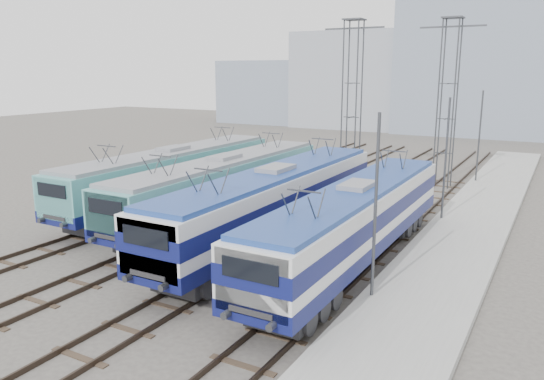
{
  "coord_description": "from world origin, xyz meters",
  "views": [
    {
      "loc": [
        14.28,
        -15.71,
        8.37
      ],
      "look_at": [
        1.59,
        7.0,
        2.52
      ],
      "focal_mm": 35.0,
      "sensor_mm": 36.0,
      "label": 1
    }
  ],
  "objects": [
    {
      "name": "catenary_tower_east",
      "position": [
        6.5,
        24.0,
        6.64
      ],
      "size": [
        4.5,
        1.2,
        12.0
      ],
      "color": "#3F4247",
      "rests_on": "ground"
    },
    {
      "name": "building_far_west",
      "position": [
        -30.0,
        62.0,
        5.0
      ],
      "size": [
        14.0,
        10.0,
        10.0
      ],
      "primitive_type": "cube",
      "color": "#818EA1",
      "rests_on": "ground"
    },
    {
      "name": "mast_front",
      "position": [
        8.6,
        2.0,
        3.5
      ],
      "size": [
        0.12,
        0.12,
        7.0
      ],
      "primitive_type": "cylinder",
      "color": "#3F4247",
      "rests_on": "ground"
    },
    {
      "name": "building_center",
      "position": [
        4.0,
        62.0,
        9.0
      ],
      "size": [
        22.0,
        14.0,
        18.0
      ],
      "primitive_type": "cube",
      "color": "#818EA1",
      "rests_on": "ground"
    },
    {
      "name": "locomotive_center_left",
      "position": [
        -2.25,
        8.2,
        2.2
      ],
      "size": [
        2.8,
        17.66,
        3.32
      ],
      "color": "#0F1453",
      "rests_on": "ground"
    },
    {
      "name": "locomotive_far_left",
      "position": [
        -6.75,
        9.24,
        2.22
      ],
      "size": [
        2.82,
        17.83,
        3.36
      ],
      "color": "#0F1453",
      "rests_on": "ground"
    },
    {
      "name": "catenary_tower_west",
      "position": [
        0.0,
        22.0,
        6.64
      ],
      "size": [
        4.5,
        1.2,
        12.0
      ],
      "color": "#3F4247",
      "rests_on": "ground"
    },
    {
      "name": "locomotive_far_right",
      "position": [
        6.75,
        5.01,
        2.23
      ],
      "size": [
        2.76,
        17.42,
        3.27
      ],
      "color": "#0F1453",
      "rests_on": "ground"
    },
    {
      "name": "ground",
      "position": [
        0.0,
        0.0,
        0.0
      ],
      "size": [
        160.0,
        160.0,
        0.0
      ],
      "primitive_type": "plane",
      "color": "#514C47"
    },
    {
      "name": "platform",
      "position": [
        10.2,
        8.0,
        0.15
      ],
      "size": [
        4.0,
        70.0,
        0.3
      ],
      "primitive_type": "cube",
      "color": "#9E9E99",
      "rests_on": "ground"
    },
    {
      "name": "locomotive_center_right",
      "position": [
        2.25,
        6.01,
        2.32
      ],
      "size": [
        2.88,
        18.23,
        3.43
      ],
      "color": "#0F1453",
      "rests_on": "ground"
    },
    {
      "name": "mast_rear",
      "position": [
        8.6,
        26.0,
        3.5
      ],
      "size": [
        0.12,
        0.12,
        7.0
      ],
      "primitive_type": "cylinder",
      "color": "#3F4247",
      "rests_on": "ground"
    },
    {
      "name": "mast_mid",
      "position": [
        8.6,
        14.0,
        3.5
      ],
      "size": [
        0.12,
        0.12,
        7.0
      ],
      "primitive_type": "cylinder",
      "color": "#3F4247",
      "rests_on": "ground"
    },
    {
      "name": "building_west",
      "position": [
        -14.0,
        62.0,
        7.0
      ],
      "size": [
        18.0,
        12.0,
        14.0
      ],
      "primitive_type": "cube",
      "color": "#989FAB",
      "rests_on": "ground"
    }
  ]
}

